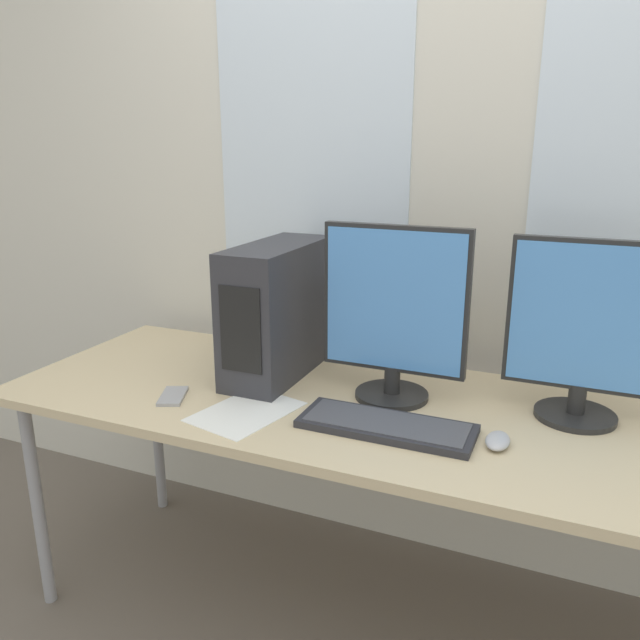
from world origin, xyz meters
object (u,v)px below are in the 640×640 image
pc_tower (278,310)px  keyboard (386,426)px  monitor_main (394,313)px  mouse (498,441)px  monitor_right_near (585,331)px  cell_phone (173,396)px

pc_tower → keyboard: bearing=-30.6°
monitor_main → keyboard: monitor_main is taller
pc_tower → mouse: 0.79m
pc_tower → monitor_right_near: size_ratio=0.97×
keyboard → mouse: (0.28, 0.02, 0.00)m
pc_tower → monitor_main: bearing=-8.2°
monitor_right_near → mouse: bearing=-124.7°
monitor_right_near → pc_tower: bearing=-179.7°
monitor_main → cell_phone: bearing=-156.7°
monitor_main → keyboard: size_ratio=1.11×
mouse → cell_phone: bearing=-175.8°
keyboard → mouse: size_ratio=4.44×
pc_tower → keyboard: (0.45, -0.27, -0.20)m
monitor_main → mouse: size_ratio=4.92×
monitor_main → monitor_right_near: monitor_main is taller
keyboard → cell_phone: (-0.64, -0.05, -0.01)m
keyboard → monitor_right_near: bearing=30.8°
cell_phone → pc_tower: bearing=34.9°
pc_tower → keyboard: 0.56m
pc_tower → mouse: size_ratio=4.60×
keyboard → cell_phone: 0.64m
monitor_main → cell_phone: size_ratio=3.43×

